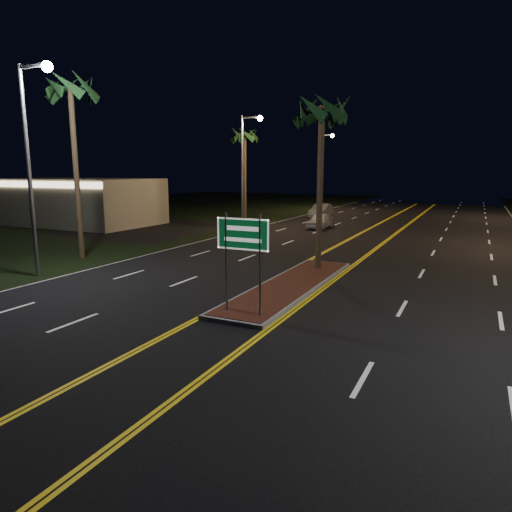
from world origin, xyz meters
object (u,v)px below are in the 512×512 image
Objects in this scene: streetlight_left_mid at (246,158)px; streetlight_left_far at (322,163)px; streetlight_left_near at (33,147)px; palm_median at (322,111)px; car_near at (320,219)px; car_far at (321,210)px; palm_left_near at (70,90)px; highway_sign at (243,244)px; median_island at (291,285)px; commercial_building at (73,201)px; palm_left_far at (245,136)px.

streetlight_left_far is at bearing 90.00° from streetlight_left_mid.
streetlight_left_far is (0.00, 40.00, 0.00)m from streetlight_left_near.
palm_median is 1.87× the size of car_near.
palm_left_near is at bearing -100.86° from car_far.
highway_sign is 11.17m from streetlight_left_near.
palm_left_near is (-1.89, -16.00, 3.02)m from streetlight_left_mid.
median_island is 4.80m from highway_sign.
car_near reaches higher than median_island.
highway_sign is 0.21× the size of commercial_building.
palm_left_near is (13.50, -11.99, 6.68)m from commercial_building.
highway_sign is at bearing -22.60° from palm_left_near.
palm_left_near reaches higher than commercial_building.
highway_sign is 42.67m from streetlight_left_far.
car_near is (-4.99, 15.79, -6.54)m from palm_median.
highway_sign is 31.17m from commercial_building.
highway_sign is at bearing -78.41° from car_near.
palm_left_near reaches higher than highway_sign.
median_island is at bearing -58.02° from streetlight_left_mid.
palm_left_far is at bearing 121.36° from median_island.
palm_left_near reaches higher than streetlight_left_mid.
highway_sign reaches higher than car_far.
streetlight_left_mid is (0.00, 20.00, 0.00)m from streetlight_left_near.
car_near is at bearing -12.38° from palm_left_far.
streetlight_left_mid is at bearing -61.33° from palm_left_far.
commercial_building is 1.53× the size of palm_left_near.
streetlight_left_far reaches higher than median_island.
car_near is at bearing 104.51° from median_island.
car_far is at bearing -71.91° from streetlight_left_far.
palm_left_near is at bearing -168.69° from palm_median.
palm_left_far is (-2.19, 24.00, 2.09)m from streetlight_left_near.
palm_median is (10.61, -33.50, 1.62)m from streetlight_left_far.
car_far reaches higher than car_near.
streetlight_left_far is (-10.61, 37.00, 5.57)m from median_island.
streetlight_left_near is at bearing -96.10° from car_far.
streetlight_left_mid is at bearing -105.97° from car_far.
streetlight_left_near reaches higher than commercial_building.
median_island is 1.23× the size of palm_median.
car_near is (-4.99, 19.29, 0.65)m from median_island.
median_island is at bearing 90.00° from highway_sign.
streetlight_left_mid is at bearing 90.00° from streetlight_left_near.
car_near is at bearing 107.54° from palm_median.
commercial_building is 22.49m from streetlight_left_near.
commercial_building is 3.12× the size of car_far.
commercial_building is 3.38× the size of car_near.
commercial_building reaches higher than car_far.
palm_left_near reaches higher than car_near.
streetlight_left_mid reaches higher than commercial_building.
streetlight_left_far is at bearing 87.00° from palm_left_near.
palm_median is 12.82m from palm_left_near.
streetlight_left_mid reaches higher than car_near.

